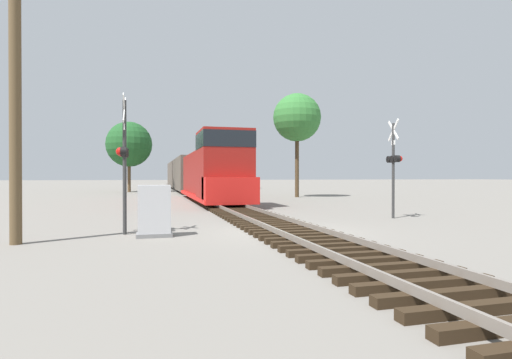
# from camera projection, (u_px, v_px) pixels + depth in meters

# --- Properties ---
(ground_plane) EXTENTS (400.00, 400.00, 0.00)m
(ground_plane) POSITION_uv_depth(u_px,v_px,m) (285.00, 232.00, 13.15)
(ground_plane) COLOR slate
(rail_track_bed) EXTENTS (2.60, 160.00, 0.31)m
(rail_track_bed) POSITION_uv_depth(u_px,v_px,m) (285.00, 228.00, 13.14)
(rail_track_bed) COLOR black
(rail_track_bed) RESTS_ON ground
(freight_train) EXTENTS (3.02, 48.10, 4.57)m
(freight_train) POSITION_uv_depth(u_px,v_px,m) (190.00, 175.00, 44.06)
(freight_train) COLOR maroon
(freight_train) RESTS_ON ground
(crossing_signal_near) EXTENTS (0.34, 1.00, 4.41)m
(crossing_signal_near) POSITION_uv_depth(u_px,v_px,m) (124.00, 155.00, 12.60)
(crossing_signal_near) COLOR #333333
(crossing_signal_near) RESTS_ON ground
(crossing_signal_far) EXTENTS (0.41, 1.01, 4.33)m
(crossing_signal_far) POSITION_uv_depth(u_px,v_px,m) (394.00, 162.00, 17.50)
(crossing_signal_far) COLOR #333333
(crossing_signal_far) RESTS_ON ground
(relay_cabinet) EXTENTS (1.06, 0.64, 1.57)m
(relay_cabinet) POSITION_uv_depth(u_px,v_px,m) (154.00, 211.00, 12.12)
(relay_cabinet) COLOR slate
(relay_cabinet) RESTS_ON ground
(utility_pole) EXTENTS (1.80, 0.30, 7.59)m
(utility_pole) POSITION_uv_depth(u_px,v_px,m) (15.00, 100.00, 10.74)
(utility_pole) COLOR brown
(utility_pole) RESTS_ON ground
(tree_far_right) EXTENTS (4.23, 4.23, 9.17)m
(tree_far_right) POSITION_uv_depth(u_px,v_px,m) (297.00, 118.00, 35.28)
(tree_far_right) COLOR #473521
(tree_far_right) RESTS_ON ground
(tree_mid_background) EXTENTS (5.30, 5.30, 8.27)m
(tree_mid_background) POSITION_uv_depth(u_px,v_px,m) (129.00, 144.00, 46.82)
(tree_mid_background) COLOR brown
(tree_mid_background) RESTS_ON ground
(tree_deep_background) EXTENTS (4.30, 4.30, 8.27)m
(tree_deep_background) POSITION_uv_depth(u_px,v_px,m) (229.00, 148.00, 59.74)
(tree_deep_background) COLOR brown
(tree_deep_background) RESTS_ON ground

